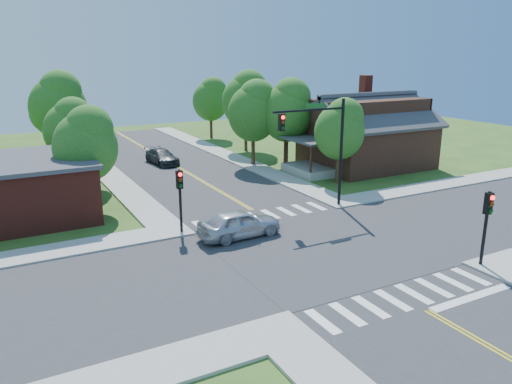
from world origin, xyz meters
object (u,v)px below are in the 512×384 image
house_ne (366,130)px  car_silver (239,224)px  signal_mast_ne (321,137)px  signal_pole_se (487,215)px  car_dgrey (162,157)px  signal_pole_nw (180,189)px

house_ne → car_silver: size_ratio=2.70×
signal_mast_ne → signal_pole_se: size_ratio=1.89×
signal_mast_ne → car_dgrey: 19.35m
signal_pole_se → house_ne: (9.51, 19.86, 0.67)m
signal_pole_nw → car_dgrey: 19.04m
signal_mast_ne → house_ne: signal_mast_ne is taller
signal_pole_se → signal_pole_nw: 15.84m
signal_pole_se → house_ne: 22.03m
signal_mast_ne → car_silver: size_ratio=1.49×
house_ne → signal_pole_se: bearing=-115.6°
signal_pole_se → signal_pole_nw: size_ratio=1.00×
signal_pole_nw → car_dgrey: signal_pole_nw is taller
signal_pole_nw → house_ne: bearing=22.7°
signal_mast_ne → house_ne: (11.19, 8.65, -1.52)m
signal_pole_nw → signal_mast_ne: bearing=0.1°
signal_pole_se → house_ne: bearing=64.4°
car_dgrey → signal_pole_nw: bearing=-111.0°
house_ne → car_dgrey: (-15.89, 9.65, -2.66)m
house_ne → car_silver: bearing=-149.3°
car_dgrey → house_ne: bearing=-37.5°
signal_mast_ne → car_silver: (-6.86, -2.09, -4.04)m
signal_mast_ne → signal_pole_nw: 9.76m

